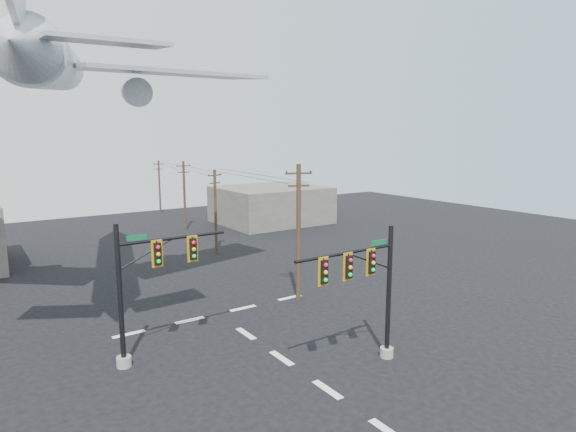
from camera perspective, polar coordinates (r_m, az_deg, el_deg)
ground at (r=24.65m, az=4.70°, el=-19.83°), size 120.00×120.00×0.00m
lane_markings at (r=28.52m, az=-2.29°, el=-15.50°), size 14.00×21.20×0.01m
signal_mast_near at (r=25.59m, az=9.57°, el=-8.64°), size 6.57×0.81×7.38m
signal_mast_far at (r=26.80m, az=-16.65°, el=-8.26°), size 6.37×0.85×7.69m
utility_pole_a at (r=35.06m, az=1.25°, el=-1.67°), size 1.96×0.75×10.07m
utility_pole_b at (r=49.70m, az=-8.59°, el=0.70°), size 1.72×0.62×8.69m
utility_pole_c at (r=63.01m, az=-12.18°, el=2.53°), size 1.82×0.30×8.89m
utility_pole_d at (r=78.21m, az=-14.99°, el=3.50°), size 1.71×0.33×8.26m
power_lines at (r=55.65m, az=-10.42°, el=5.44°), size 7.27×45.51×0.79m
airliner at (r=37.07m, az=-26.40°, el=15.80°), size 29.43×31.55×8.29m
building_right at (r=67.58m, az=-2.02°, el=1.36°), size 14.00×12.00×5.00m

